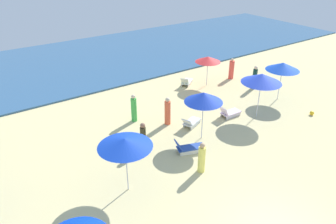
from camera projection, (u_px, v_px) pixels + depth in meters
ocean at (65, 64)px, 28.05m from camera, size 60.00×14.28×0.12m
umbrella_2 at (125, 143)px, 12.76m from camera, size 2.24×2.24×2.57m
umbrella_3 at (283, 66)px, 20.80m from camera, size 2.17×2.17×2.60m
umbrella_4 at (208, 59)px, 23.10m from camera, size 1.85×1.85×2.22m
lounge_chair_4_0 at (187, 82)px, 24.01m from camera, size 1.48×1.28×0.72m
umbrella_5 at (204, 97)px, 16.40m from camera, size 2.01×2.01×2.72m
lounge_chair_5_0 at (189, 148)px, 16.22m from camera, size 1.62×1.01×0.76m
lounge_chair_5_1 at (191, 122)px, 18.55m from camera, size 1.45×1.01×0.68m
umbrella_8 at (262, 78)px, 18.57m from camera, size 2.36×2.36×2.77m
lounge_chair_8_0 at (229, 113)px, 19.60m from camera, size 1.39×0.65×0.77m
beachgoer_0 at (143, 137)px, 16.19m from camera, size 0.38×0.38×1.56m
beachgoer_1 at (231, 69)px, 24.90m from camera, size 0.50×0.50×1.64m
beachgoer_2 at (134, 109)px, 18.87m from camera, size 0.38×0.38×1.70m
beachgoer_3 at (255, 78)px, 23.18m from camera, size 0.44×0.44×1.71m
beachgoer_4 at (202, 158)px, 14.64m from camera, size 0.42×0.42×1.55m
beachgoer_5 at (168, 112)px, 18.54m from camera, size 0.47×0.47×1.69m
beach_ball_0 at (208, 105)px, 20.80m from camera, size 0.30×0.30×0.30m
beach_ball_1 at (312, 113)px, 19.82m from camera, size 0.26×0.26×0.26m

